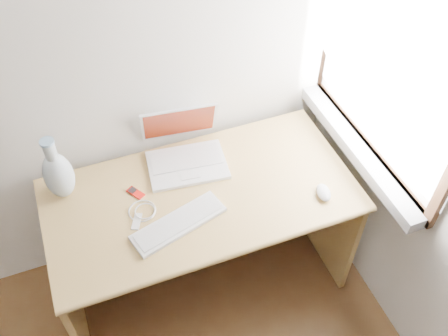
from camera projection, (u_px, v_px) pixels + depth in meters
name	position (u px, v px, depth m)	size (l,w,h in m)	color
window	(386.00, 58.00, 1.95)	(0.11, 0.99, 1.10)	white
desk	(196.00, 208.00, 2.41)	(1.37, 0.68, 0.72)	tan
laptop	(184.00, 151.00, 2.30)	(0.39, 0.34, 0.24)	white
external_keyboard	(179.00, 223.00, 2.08)	(0.43, 0.23, 0.02)	white
mouse	(324.00, 192.00, 2.18)	(0.06, 0.10, 0.04)	white
ipod	(136.00, 193.00, 2.20)	(0.07, 0.09, 0.01)	red
cable_coil	(142.00, 211.00, 2.13)	(0.12, 0.12, 0.01)	white
remote	(137.00, 221.00, 2.10)	(0.03, 0.09, 0.01)	white
vase	(58.00, 174.00, 2.10)	(0.13, 0.13, 0.33)	silver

